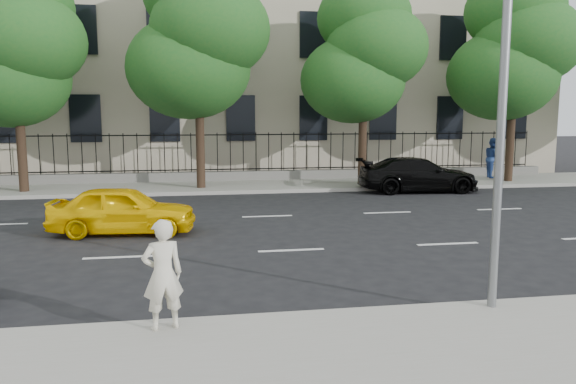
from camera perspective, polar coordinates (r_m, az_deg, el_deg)
The scene contains 14 objects.
ground at distance 11.18m, azimuth 2.53°, elevation -9.02°, with size 120.00×120.00×0.00m, color black.
near_sidewalk at distance 7.55m, azimuth 9.14°, elevation -17.24°, with size 60.00×4.00×0.15m, color gray.
far_sidewalk at distance 24.76m, azimuth -4.20°, elevation 0.64°, with size 60.00×4.00×0.15m, color gray.
lane_markings at distance 15.71m, azimuth -1.07°, elevation -3.96°, with size 49.60×4.62×0.01m, color silver, non-canonical shape.
masonry_building at distance 33.96m, azimuth -5.83°, elevation 17.79°, with size 34.60×12.11×18.50m.
iron_fence at distance 26.38m, azimuth -4.55°, elevation 2.34°, with size 30.00×0.50×2.20m.
tree_b at distance 24.87m, azimuth -25.82°, elevation 13.22°, with size 5.53×5.12×8.97m.
tree_c at distance 24.02m, azimuth -9.05°, elevation 15.48°, with size 5.89×5.50×9.80m.
tree_d at distance 25.03m, azimuth 7.72°, elevation 13.89°, with size 5.34×4.94×8.84m.
tree_e at distance 27.91m, azimuth 22.00°, elevation 13.52°, with size 5.71×5.31×9.46m.
yellow_taxi at distance 15.89m, azimuth -16.43°, elevation -1.75°, with size 1.56×3.89×1.32m, color #FFC800.
black_sedan at distance 23.92m, azimuth 13.08°, elevation 1.73°, with size 2.01×4.95×1.44m, color black.
woman_near at distance 8.39m, azimuth -12.61°, elevation -8.18°, with size 0.60×0.39×1.63m, color beige.
pedestrian_far at distance 28.74m, azimuth 20.11°, elevation 3.28°, with size 0.93×0.73×1.92m, color navy.
Camera 1 is at (-2.24, -10.45, 3.30)m, focal length 35.00 mm.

